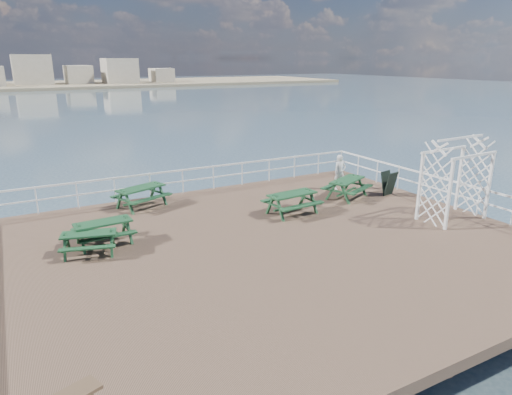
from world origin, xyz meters
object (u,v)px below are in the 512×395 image
(picnic_table_a, at_px, (89,239))
(picnic_table_c, at_px, (347,184))
(picnic_table_e, at_px, (292,199))
(trellis_arbor, at_px, (455,183))
(picnic_table_b, at_px, (141,192))
(person, at_px, (340,172))
(picnic_table_d, at_px, (103,228))

(picnic_table_a, height_order, picnic_table_c, picnic_table_c)
(picnic_table_c, xyz_separation_m, picnic_table_e, (-3.22, -0.65, 0.00))
(picnic_table_c, height_order, trellis_arbor, trellis_arbor)
(trellis_arbor, bearing_deg, picnic_table_e, 142.87)
(picnic_table_b, distance_m, picnic_table_e, 6.06)
(picnic_table_a, bearing_deg, person, 26.34)
(picnic_table_b, xyz_separation_m, picnic_table_c, (8.08, -2.97, -0.00))
(picnic_table_d, xyz_separation_m, picnic_table_e, (6.96, -0.39, 0.05))
(picnic_table_d, relative_size, trellis_arbor, 0.60)
(picnic_table_e, xyz_separation_m, person, (3.77, 1.84, 0.20))
(person, bearing_deg, picnic_table_b, 173.34)
(picnic_table_b, relative_size, picnic_table_e, 1.15)
(picnic_table_a, distance_m, trellis_arbor, 12.81)
(picnic_table_a, distance_m, picnic_table_e, 7.51)
(trellis_arbor, distance_m, person, 5.36)
(picnic_table_e, distance_m, trellis_arbor, 5.98)
(picnic_table_e, bearing_deg, trellis_arbor, -39.46)
(picnic_table_e, bearing_deg, picnic_table_c, 6.53)
(picnic_table_a, distance_m, picnic_table_c, 10.77)
(picnic_table_e, bearing_deg, person, 21.19)
(picnic_table_a, distance_m, picnic_table_b, 4.67)
(picnic_table_b, xyz_separation_m, picnic_table_d, (-2.10, -3.24, -0.05))
(picnic_table_e, relative_size, person, 1.28)
(picnic_table_c, distance_m, person, 1.33)
(picnic_table_a, xyz_separation_m, picnic_table_c, (10.73, 0.87, 0.10))
(picnic_table_b, distance_m, trellis_arbor, 12.01)
(picnic_table_d, distance_m, picnic_table_e, 6.97)
(picnic_table_b, bearing_deg, picnic_table_a, -145.00)
(picnic_table_d, xyz_separation_m, person, (10.73, 1.46, 0.25))
(picnic_table_d, height_order, person, person)
(picnic_table_a, bearing_deg, picnic_table_d, 63.79)
(picnic_table_e, height_order, person, person)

